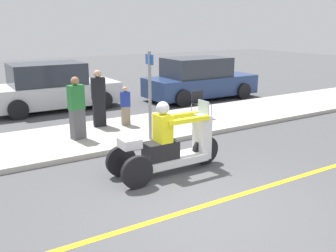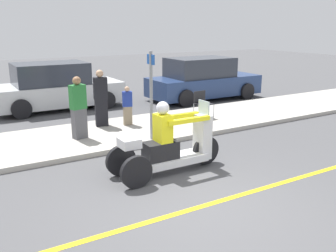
{
  "view_description": "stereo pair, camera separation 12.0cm",
  "coord_description": "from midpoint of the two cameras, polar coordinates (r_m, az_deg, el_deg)",
  "views": [
    {
      "loc": [
        -3.48,
        -4.52,
        2.93
      ],
      "look_at": [
        0.27,
        1.57,
        0.99
      ],
      "focal_mm": 40.0,
      "sensor_mm": 36.0,
      "label": 1
    },
    {
      "loc": [
        -3.37,
        -4.58,
        2.93
      ],
      "look_at": [
        0.27,
        1.57,
        0.99
      ],
      "focal_mm": 40.0,
      "sensor_mm": 36.0,
      "label": 2
    }
  ],
  "objects": [
    {
      "name": "ground_plane",
      "position": [
        6.41,
        4.86,
        -12.08
      ],
      "size": [
        60.0,
        60.0,
        0.0
      ],
      "primitive_type": "plane",
      "color": "#4C4C4F"
    },
    {
      "name": "lane_stripe",
      "position": [
        6.56,
        6.81,
        -11.45
      ],
      "size": [
        24.0,
        0.12,
        0.01
      ],
      "color": "gold",
      "rests_on": "ground"
    },
    {
      "name": "sidewalk_strip",
      "position": [
        10.19,
        -10.64,
        -1.43
      ],
      "size": [
        28.0,
        2.8,
        0.12
      ],
      "color": "#B2ADA3",
      "rests_on": "ground"
    },
    {
      "name": "motorcycle_trike",
      "position": [
        7.55,
        -0.41,
        -3.34
      ],
      "size": [
        2.46,
        0.8,
        1.5
      ],
      "color": "black",
      "rests_on": "ground"
    },
    {
      "name": "spectator_far_back",
      "position": [
        10.74,
        -10.83,
        4.0
      ],
      "size": [
        0.42,
        0.31,
        1.6
      ],
      "color": "black",
      "rests_on": "sidewalk_strip"
    },
    {
      "name": "spectator_by_tree",
      "position": [
        9.64,
        -14.08,
        2.48
      ],
      "size": [
        0.42,
        0.3,
        1.58
      ],
      "color": "#515156",
      "rests_on": "sidewalk_strip"
    },
    {
      "name": "spectator_with_child",
      "position": [
        10.79,
        -6.82,
        2.95
      ],
      "size": [
        0.3,
        0.22,
        1.12
      ],
      "color": "gray",
      "rests_on": "sidewalk_strip"
    },
    {
      "name": "folding_chair_set_back",
      "position": [
        11.66,
        4.54,
        3.76
      ],
      "size": [
        0.49,
        0.49,
        0.82
      ],
      "color": "#A5A8AD",
      "rests_on": "sidewalk_strip"
    },
    {
      "name": "parked_car_lot_center",
      "position": [
        13.92,
        -17.45,
        5.58
      ],
      "size": [
        4.43,
        2.1,
        1.65
      ],
      "color": "silver",
      "rests_on": "ground"
    },
    {
      "name": "parked_car_lot_right",
      "position": [
        15.21,
        4.57,
        7.03
      ],
      "size": [
        4.55,
        2.04,
        1.67
      ],
      "color": "navy",
      "rests_on": "ground"
    },
    {
      "name": "street_sign",
      "position": [
        9.24,
        -3.16,
        5.13
      ],
      "size": [
        0.08,
        0.36,
        2.2
      ],
      "color": "gray",
      "rests_on": "sidewalk_strip"
    }
  ]
}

